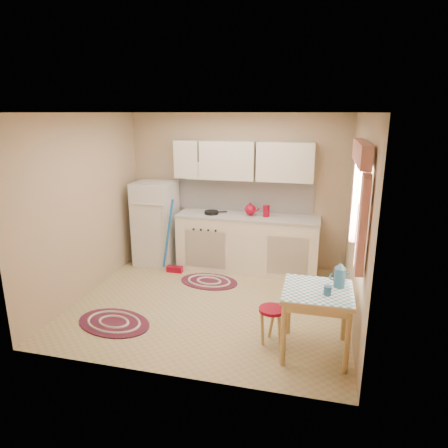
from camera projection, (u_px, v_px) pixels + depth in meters
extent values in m
plane|color=tan|center=(211.00, 303.00, 5.43)|extent=(3.60, 3.60, 0.00)
cube|color=silver|center=(210.00, 112.00, 4.76)|extent=(3.60, 3.20, 0.04)
cube|color=tan|center=(237.00, 191.00, 6.59)|extent=(3.60, 0.04, 2.50)
cube|color=tan|center=(162.00, 256.00, 3.60)|extent=(3.60, 0.04, 2.50)
cube|color=tan|center=(85.00, 206.00, 5.51)|extent=(0.04, 3.20, 2.50)
cube|color=tan|center=(358.00, 223.00, 4.68)|extent=(0.04, 3.20, 2.50)
cube|color=white|center=(244.00, 195.00, 6.56)|extent=(2.25, 0.03, 0.55)
cube|color=#ECE5CD|center=(243.00, 161.00, 6.27)|extent=(2.25, 0.33, 0.60)
cube|color=white|center=(363.00, 209.00, 4.09)|extent=(0.04, 0.85, 0.95)
cube|color=silver|center=(156.00, 223.00, 6.72)|extent=(0.65, 0.60, 1.40)
cube|color=#ECE5CD|center=(247.00, 244.00, 6.47)|extent=(2.25, 0.60, 0.88)
cube|color=#B2AFA8|center=(248.00, 217.00, 6.35)|extent=(2.27, 0.62, 0.04)
cylinder|color=black|center=(211.00, 212.00, 6.43)|extent=(0.29, 0.29, 0.05)
cylinder|color=maroon|center=(266.00, 212.00, 6.25)|extent=(0.10, 0.10, 0.16)
cube|color=tan|center=(316.00, 321.00, 4.24)|extent=(0.72, 0.72, 0.72)
cylinder|color=maroon|center=(271.00, 325.00, 4.45)|extent=(0.31, 0.31, 0.42)
cylinder|color=#2C6087|center=(327.00, 291.00, 4.01)|extent=(0.10, 0.10, 0.10)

